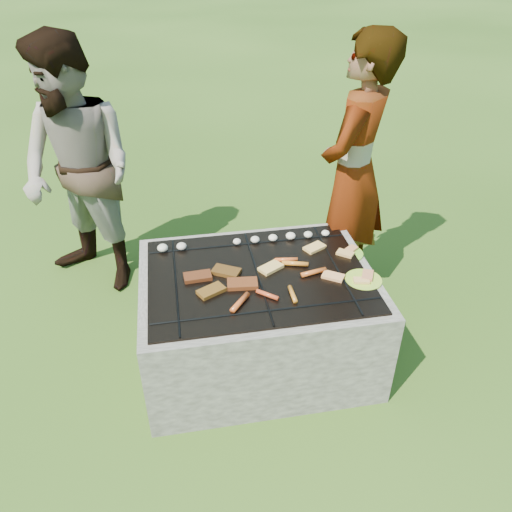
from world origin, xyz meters
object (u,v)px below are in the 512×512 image
(plate_near, at_px, (364,279))
(bystander, at_px, (79,172))
(cook, at_px, (354,174))
(plate_far, at_px, (347,253))
(fire_pit, at_px, (258,320))

(plate_near, relative_size, bystander, 0.12)
(cook, height_order, bystander, cook)
(plate_far, xyz_separation_m, cook, (0.18, 0.49, 0.28))
(cook, bearing_deg, plate_near, 27.17)
(plate_far, height_order, plate_near, same)
(fire_pit, bearing_deg, plate_near, -14.84)
(bystander, bearing_deg, cook, 28.82)
(fire_pit, distance_m, plate_near, 0.67)
(fire_pit, distance_m, cook, 1.13)
(cook, distance_m, bystander, 1.79)
(plate_far, xyz_separation_m, plate_near, (0.00, -0.27, -0.00))
(cook, relative_size, bystander, 1.02)
(plate_near, distance_m, bystander, 1.96)
(bystander, bearing_deg, fire_pit, -3.15)
(fire_pit, xyz_separation_m, plate_far, (0.56, 0.12, 0.33))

